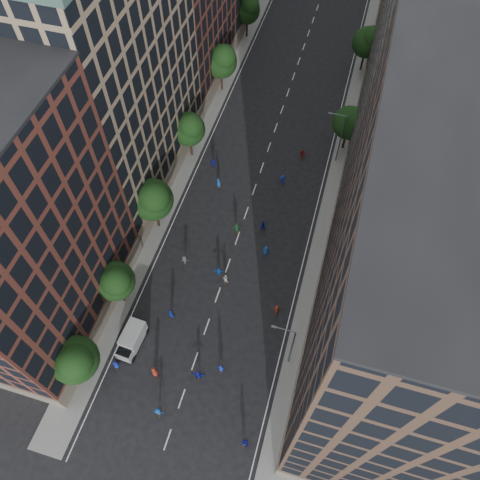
{
  "coord_description": "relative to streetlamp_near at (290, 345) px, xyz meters",
  "views": [
    {
      "loc": [
        10.11,
        -6.87,
        53.91
      ],
      "look_at": [
        0.79,
        25.6,
        2.0
      ],
      "focal_mm": 35.0,
      "sensor_mm": 36.0,
      "label": 1
    }
  ],
  "objects": [
    {
      "name": "skater_7",
      "position": [
        -2.62,
        5.72,
        -4.26
      ],
      "size": [
        0.7,
        0.49,
        1.82
      ],
      "primitive_type": "imported",
      "rotation": [
        0.0,
        0.0,
        3.22
      ],
      "color": "#A2311B",
      "rests_on": "ground"
    },
    {
      "name": "skater_0",
      "position": [
        -18.87,
        -6.16,
        -4.41
      ],
      "size": [
        0.83,
        0.63,
        1.53
      ],
      "primitive_type": "imported",
      "rotation": [
        0.0,
        0.0,
        3.36
      ],
      "color": "#1527AF",
      "rests_on": "ground"
    },
    {
      "name": "streetlamp_far",
      "position": [
        0.0,
        33.0,
        0.0
      ],
      "size": [
        2.64,
        0.22,
        9.06
      ],
      "color": "#595B60",
      "rests_on": "ground"
    },
    {
      "name": "skater_15",
      "position": [
        -6.67,
        26.14,
        -4.29
      ],
      "size": [
        1.29,
        1.02,
        1.75
      ],
      "primitive_type": "imported",
      "rotation": [
        0.0,
        0.0,
        2.76
      ],
      "color": "#132CA0",
      "rests_on": "ground"
    },
    {
      "name": "skater_8",
      "position": [
        -9.96,
        8.15,
        -4.42
      ],
      "size": [
        0.77,
        0.62,
        1.49
      ],
      "primitive_type": "imported",
      "rotation": [
        0.0,
        0.0,
        3.07
      ],
      "color": "silver",
      "rests_on": "ground"
    },
    {
      "name": "bldg_right_b",
      "position": [
        8.63,
        32.0,
        11.33
      ],
      "size": [
        14.0,
        28.0,
        33.0
      ],
      "primitive_type": "cube",
      "color": "#6E675B",
      "rests_on": "ground"
    },
    {
      "name": "skater_10",
      "position": [
        -10.72,
        15.98,
        -4.23
      ],
      "size": [
        1.19,
        0.86,
        1.88
      ],
      "primitive_type": "imported",
      "rotation": [
        0.0,
        0.0,
        3.55
      ],
      "color": "#1F6933",
      "rests_on": "ground"
    },
    {
      "name": "sidewalk_left",
      "position": [
        -22.37,
        35.5,
        -5.09
      ],
      "size": [
        4.0,
        105.0,
        0.15
      ],
      "primitive_type": "cube",
      "color": "slate",
      "rests_on": "ground"
    },
    {
      "name": "tree_left_3",
      "position": [
        -21.38,
        27.85,
        0.65
      ],
      "size": [
        5.0,
        5.0,
        8.58
      ],
      "color": "black",
      "rests_on": "ground"
    },
    {
      "name": "skater_3",
      "position": [
        -12.16,
        -9.74,
        -4.32
      ],
      "size": [
        1.2,
        0.83,
        1.69
      ],
      "primitive_type": "imported",
      "rotation": [
        0.0,
        0.0,
        3.34
      ],
      "color": "#1349A1",
      "rests_on": "ground"
    },
    {
      "name": "bldg_left_b",
      "position": [
        -29.37,
        23.0,
        11.83
      ],
      "size": [
        14.0,
        26.0,
        34.0
      ],
      "primitive_type": "cube",
      "color": "#917A5F",
      "rests_on": "ground"
    },
    {
      "name": "skater_14",
      "position": [
        -7.44,
        17.37,
        -4.26
      ],
      "size": [
        1.04,
        0.9,
        1.83
      ],
      "primitive_type": "imported",
      "rotation": [
        0.0,
        0.0,
        3.41
      ],
      "color": "#121A92",
      "rests_on": "ground"
    },
    {
      "name": "tree_left_1",
      "position": [
        -21.39,
        1.86,
        0.38
      ],
      "size": [
        4.8,
        4.8,
        8.21
      ],
      "color": "black",
      "rests_on": "ground"
    },
    {
      "name": "bldg_left_a",
      "position": [
        -29.37,
        -1.0,
        9.83
      ],
      "size": [
        14.0,
        22.0,
        30.0
      ],
      "primitive_type": "cube",
      "color": "brown",
      "rests_on": "ground"
    },
    {
      "name": "sidewalk_right",
      "position": [
        1.63,
        35.5,
        -5.09
      ],
      "size": [
        4.0,
        105.0,
        0.15
      ],
      "primitive_type": "cube",
      "color": "slate",
      "rests_on": "ground"
    },
    {
      "name": "tree_left_5",
      "position": [
        -21.39,
        59.86,
        0.51
      ],
      "size": [
        4.8,
        4.8,
        8.33
      ],
      "color": "black",
      "rests_on": "ground"
    },
    {
      "name": "tree_left_2",
      "position": [
        -21.36,
        13.83,
        1.19
      ],
      "size": [
        5.6,
        5.6,
        9.45
      ],
      "color": "black",
      "rests_on": "ground"
    },
    {
      "name": "skater_17",
      "position": [
        -4.93,
        32.17,
        -4.36
      ],
      "size": [
        1.56,
        0.7,
        1.62
      ],
      "primitive_type": "imported",
      "rotation": [
        0.0,
        0.0,
        2.99
      ],
      "color": "maroon",
      "rests_on": "ground"
    },
    {
      "name": "skater_5",
      "position": [
        -9.3,
        -4.71,
        -4.32
      ],
      "size": [
        1.63,
        0.76,
        1.69
      ],
      "primitive_type": "imported",
      "rotation": [
        0.0,
        0.0,
        3.31
      ],
      "color": "#151FAF",
      "rests_on": "ground"
    },
    {
      "name": "ground",
      "position": [
        -10.37,
        28.0,
        -5.17
      ],
      "size": [
        240.0,
        240.0,
        0.0
      ],
      "primitive_type": "plane",
      "color": "black",
      "rests_on": "ground"
    },
    {
      "name": "skater_16",
      "position": [
        -17.45,
        26.35,
        -4.2
      ],
      "size": [
        1.2,
        0.69,
        1.93
      ],
      "primitive_type": "imported",
      "rotation": [
        0.0,
        0.0,
        3.34
      ],
      "color": "#121394",
      "rests_on": "ground"
    },
    {
      "name": "skater_2",
      "position": [
        -2.24,
        -10.08,
        -4.34
      ],
      "size": [
        0.96,
        0.86,
        1.65
      ],
      "primitive_type": "imported",
      "rotation": [
        0.0,
        0.0,
        2.8
      ],
      "color": "#121498",
      "rests_on": "ground"
    },
    {
      "name": "skater_4",
      "position": [
        -14.89,
        1.45,
        -4.22
      ],
      "size": [
        1.21,
        0.83,
        1.9
      ],
      "primitive_type": "imported",
      "rotation": [
        0.0,
        0.0,
        2.77
      ],
      "color": "#163AB7",
      "rests_on": "ground"
    },
    {
      "name": "bldg_right_a",
      "position": [
        8.63,
        3.0,
        12.83
      ],
      "size": [
        14.0,
        30.0,
        36.0
      ],
      "primitive_type": "cube",
      "color": "#4B3528",
      "rests_on": "ground"
    },
    {
      "name": "skater_6",
      "position": [
        -14.22,
        -5.73,
        -4.23
      ],
      "size": [
        1.01,
        0.75,
        1.88
      ],
      "primitive_type": "imported",
      "rotation": [
        0.0,
        0.0,
        2.96
      ],
      "color": "maroon",
      "rests_on": "ground"
    },
    {
      "name": "skater_13",
      "position": [
        -15.54,
        22.95,
        -4.2
      ],
      "size": [
        0.82,
        0.68,
        1.93
      ],
      "primitive_type": "imported",
      "rotation": [
        0.0,
        0.0,
        2.77
      ],
      "color": "#1650B4",
      "rests_on": "ground"
    },
    {
      "name": "tree_right_b",
      "position": [
        1.02,
        55.85,
        0.79
      ],
      "size": [
        5.2,
        5.2,
        8.83
      ],
      "color": "black",
      "rests_on": "ground"
    },
    {
      "name": "cargo_van",
      "position": [
        -18.16,
        -2.97,
        -3.87
      ],
      "size": [
        2.45,
        4.77,
        2.47
      ],
      "rotation": [
        0.0,
        0.0,
        -0.06
      ],
      "color": "#B4B4B6",
      "rests_on": "ground"
    },
    {
      "name": "tree_left_4",
      "position": [
        -21.37,
        43.84,
        0.93
      ],
      "size": [
        5.4,
        5.4,
        9.08
      ],
      "color": "black",
      "rests_on": "ground"
    },
    {
      "name": "tree_left_0",
      "position": [
        -21.38,
        -8.15,
        0.79
      ],
      "size": [
        5.2,
        5.2,
        8.83
      ],
      "color": "black",
      "rests_on": "ground"
    },
    {
      "name": "tree_right_a",
      "position": [
        1.02,
        35.85,
        0.46
      ],
      "size": [
        5.0,
        5.0,
        8.39
      ],
      "color": "black",
      "rests_on": "ground"
    },
    {
      "name": "skater_9",
      "position": [
        -15.91,
        9.23,
        -4.32
      ],
      "size": [
        1.24,
        0.98,
        1.69
      ],
      "primitive_type": "imported",
      "rotation": [
        0.0,
        0.0,
        3.51
      ],
      "color": "#424348",
      "rests_on": "ground"
    },
    {
      "name": "skater_12",
      "position": [
        -5.99,
        13.7,
        -4.35
      ],
      "size": [
        0.89,
        0.68,
        1.64
      ],
      "primitive_type": "imported",
      "rotation": [
        0.0,
        0.0,
        3.35
      ],
      "color": "blue",
      "rests_on": "ground"
    },
    {
      "name": "skater_1",
      "position": [
        -7.01,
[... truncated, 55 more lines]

